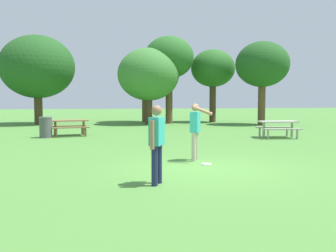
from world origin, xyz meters
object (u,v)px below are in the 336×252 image
picnic_table_near (278,126)px  tree_far_right (145,69)px  frisbee (206,164)px  tree_back_right (262,65)px  picnic_table_far (70,124)px  tree_broad_center (148,75)px  tree_slender_mid (169,58)px  tree_tall_left (37,67)px  person_thrower (196,127)px  trash_can_beside_table (46,127)px  tree_back_left (213,69)px  person_catcher (157,139)px

picnic_table_near → tree_far_right: tree_far_right is taller
frisbee → tree_back_right: bearing=60.4°
picnic_table_far → tree_broad_center: 9.59m
frisbee → tree_far_right: (0.65, 18.89, 4.06)m
picnic_table_far → tree_slender_mid: tree_slender_mid is taller
picnic_table_far → tree_tall_left: bearing=107.4°
person_thrower → trash_can_beside_table: person_thrower is taller
tree_tall_left → tree_far_right: (7.71, 1.15, 0.07)m
tree_slender_mid → tree_broad_center: bearing=-165.2°
person_thrower → tree_back_left: (5.85, 17.13, 3.10)m
frisbee → tree_slender_mid: size_ratio=0.05×
tree_back_left → picnic_table_near: bearing=-92.6°
picnic_table_near → tree_back_left: size_ratio=0.33×
frisbee → tree_broad_center: 16.87m
person_catcher → tree_tall_left: bearing=105.2°
tree_back_left → frisbee: bearing=-107.8°
person_catcher → trash_can_beside_table: size_ratio=1.71×
tree_broad_center → tree_tall_left: bearing=170.8°
tree_back_left → tree_slender_mid: bearing=-165.9°
person_thrower → tree_back_left: size_ratio=0.30×
tree_slender_mid → tree_back_right: (6.10, -2.38, -0.58)m
person_thrower → tree_back_right: size_ratio=0.29×
tree_far_right → tree_slender_mid: bearing=-52.7°
frisbee → picnic_table_near: 8.05m
picnic_table_near → tree_tall_left: tree_tall_left is taller
tree_broad_center → tree_slender_mid: (1.56, 0.41, 1.21)m
tree_tall_left → tree_far_right: tree_tall_left is taller
tree_broad_center → tree_slender_mid: 2.01m
person_thrower → tree_far_right: 18.49m
person_catcher → picnic_table_near: size_ratio=0.89×
person_catcher → tree_back_left: size_ratio=0.30×
tree_broad_center → tree_back_left: bearing=14.3°
person_thrower → picnic_table_far: person_thrower is taller
person_thrower → frisbee: size_ratio=5.73×
person_catcher → tree_back_right: 19.61m
person_thrower → picnic_table_near: size_ratio=0.89×
tree_slender_mid → picnic_table_near: bearing=-74.2°
tree_far_right → tree_back_right: 8.76m
frisbee → person_catcher: bearing=-128.8°
tree_tall_left → tree_broad_center: 7.78m
tree_tall_left → person_thrower: bearing=-67.9°
person_catcher → picnic_table_far: size_ratio=0.85×
frisbee → tree_broad_center: tree_broad_center is taller
tree_broad_center → tree_slender_mid: bearing=14.8°
person_thrower → person_catcher: size_ratio=1.00×
person_thrower → picnic_table_far: (-4.13, 8.08, -0.40)m
person_catcher → tree_far_right: tree_far_right is taller
picnic_table_near → tree_far_right: size_ratio=0.33×
picnic_table_near → tree_slender_mid: tree_slender_mid is taller
frisbee → tree_back_left: bearing=72.2°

